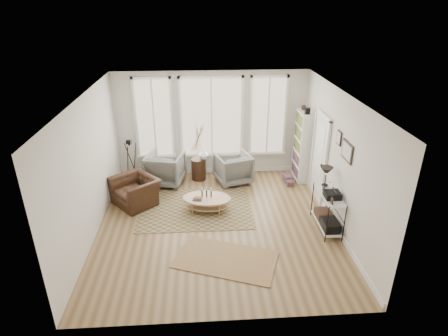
{
  "coord_description": "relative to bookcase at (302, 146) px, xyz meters",
  "views": [
    {
      "loc": [
        -0.31,
        -7.08,
        4.64
      ],
      "look_at": [
        0.2,
        0.6,
        1.1
      ],
      "focal_mm": 30.0,
      "sensor_mm": 36.0,
      "label": 1
    }
  ],
  "objects": [
    {
      "name": "door",
      "position": [
        0.13,
        -1.08,
        0.17
      ],
      "size": [
        0.09,
        1.06,
        2.22
      ],
      "color": "silver",
      "rests_on": "ground"
    },
    {
      "name": "armchair_left",
      "position": [
        -3.71,
        -0.1,
        -0.52
      ],
      "size": [
        1.12,
        1.14,
        0.87
      ],
      "primitive_type": "imported",
      "rotation": [
        0.0,
        0.0,
        2.91
      ],
      "color": "slate",
      "rests_on": "ground"
    },
    {
      "name": "bay_window",
      "position": [
        -2.44,
        0.49,
        0.65
      ],
      "size": [
        4.14,
        0.12,
        2.24
      ],
      "color": "tan",
      "rests_on": "ground"
    },
    {
      "name": "book_stack_near",
      "position": [
        -0.39,
        -0.25,
        -0.86
      ],
      "size": [
        0.26,
        0.31,
        0.19
      ],
      "primitive_type": "cube",
      "rotation": [
        0.0,
        0.0,
        0.09
      ],
      "color": "brown",
      "rests_on": "ground"
    },
    {
      "name": "coffee_table",
      "position": [
        -2.65,
        -1.64,
        -0.68
      ],
      "size": [
        1.22,
        0.88,
        0.52
      ],
      "color": "tan",
      "rests_on": "ground"
    },
    {
      "name": "vase",
      "position": [
        -2.68,
        0.08,
        -0.22
      ],
      "size": [
        0.3,
        0.3,
        0.27
      ],
      "primitive_type": "imported",
      "rotation": [
        0.0,
        0.0,
        -0.19
      ],
      "color": "silver",
      "rests_on": "side_table"
    },
    {
      "name": "bookcase",
      "position": [
        0.0,
        0.0,
        0.0
      ],
      "size": [
        0.31,
        0.85,
        2.06
      ],
      "color": "white",
      "rests_on": "ground"
    },
    {
      "name": "wall_art",
      "position": [
        0.14,
        -2.49,
        0.92
      ],
      "size": [
        0.04,
        0.88,
        0.44
      ],
      "color": "black",
      "rests_on": "ground"
    },
    {
      "name": "low_shelf",
      "position": [
        -0.06,
        -2.52,
        -0.44
      ],
      "size": [
        0.38,
        1.08,
        1.3
      ],
      "color": "white",
      "rests_on": "ground"
    },
    {
      "name": "rug_runner",
      "position": [
        -2.32,
        -3.49,
        -0.94
      ],
      "size": [
        2.17,
        1.67,
        0.01
      ],
      "primitive_type": "cube",
      "rotation": [
        0.0,
        0.0,
        -0.36
      ],
      "color": "brown",
      "rests_on": "ground"
    },
    {
      "name": "room",
      "position": [
        -2.42,
        -2.2,
        0.47
      ],
      "size": [
        5.5,
        5.54,
        2.9
      ],
      "color": "olive",
      "rests_on": "ground"
    },
    {
      "name": "accent_chair",
      "position": [
        -4.36,
        -1.15,
        -0.62
      ],
      "size": [
        1.38,
        1.36,
        0.67
      ],
      "primitive_type": "imported",
      "rotation": [
        0.0,
        0.0,
        -0.86
      ],
      "color": "#362115",
      "rests_on": "ground"
    },
    {
      "name": "tripod_camera",
      "position": [
        -4.59,
        -0.16,
        -0.37
      ],
      "size": [
        0.45,
        0.45,
        1.28
      ],
      "color": "black",
      "rests_on": "ground"
    },
    {
      "name": "rug_main",
      "position": [
        -2.91,
        -1.51,
        -0.95
      ],
      "size": [
        2.66,
        2.0,
        0.01
      ],
      "primitive_type": "cube",
      "rotation": [
        0.0,
        0.0,
        -0.0
      ],
      "color": "brown",
      "rests_on": "ground"
    },
    {
      "name": "side_table",
      "position": [
        -2.82,
        0.09,
        -0.14
      ],
      "size": [
        0.4,
        0.4,
        1.69
      ],
      "color": "#362115",
      "rests_on": "ground"
    },
    {
      "name": "armchair_right",
      "position": [
        -1.89,
        -0.14,
        -0.55
      ],
      "size": [
        1.1,
        1.11,
        0.81
      ],
      "primitive_type": "imported",
      "rotation": [
        0.0,
        0.0,
        3.45
      ],
      "color": "slate",
      "rests_on": "ground"
    },
    {
      "name": "book_stack_far",
      "position": [
        -0.39,
        -0.48,
        -0.88
      ],
      "size": [
        0.19,
        0.23,
        0.15
      ],
      "primitive_type": "cube",
      "rotation": [
        0.0,
        0.0,
        0.03
      ],
      "color": "brown",
      "rests_on": "ground"
    }
  ]
}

